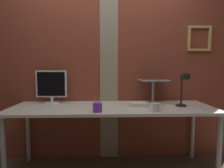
# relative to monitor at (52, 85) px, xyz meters

# --- Properties ---
(brick_wall_back) EXTENTS (3.47, 0.16, 2.62)m
(brick_wall_back) POSITION_rel_monitor_xyz_m (0.66, 0.18, 0.31)
(brick_wall_back) COLOR brown
(brick_wall_back) RESTS_ON ground_plane
(desk) EXTENTS (2.30, 0.70, 0.77)m
(desk) POSITION_rel_monitor_xyz_m (0.75, -0.23, -0.29)
(desk) COLOR silver
(desk) RESTS_ON ground_plane
(monitor) EXTENTS (0.38, 0.18, 0.41)m
(monitor) POSITION_rel_monitor_xyz_m (0.00, 0.00, 0.00)
(monitor) COLOR white
(monitor) RESTS_ON desk
(laptop_stand) EXTENTS (0.28, 0.22, 0.28)m
(laptop_stand) POSITION_rel_monitor_xyz_m (1.28, 0.00, -0.03)
(laptop_stand) COLOR gray
(laptop_stand) RESTS_ON desk
(laptop) EXTENTS (0.36, 0.30, 0.22)m
(laptop) POSITION_rel_monitor_xyz_m (1.28, 0.07, 0.11)
(laptop) COLOR #ADB2B7
(laptop) RESTS_ON laptop_stand
(desk_lamp) EXTENTS (0.12, 0.20, 0.38)m
(desk_lamp) POSITION_rel_monitor_xyz_m (1.55, -0.28, 0.02)
(desk_lamp) COLOR black
(desk_lamp) RESTS_ON desk
(pen_cup) EXTENTS (0.09, 0.09, 0.16)m
(pen_cup) POSITION_rel_monitor_xyz_m (0.59, -0.48, -0.17)
(pen_cup) COLOR purple
(pen_cup) RESTS_ON desk
(coffee_mug) EXTENTS (0.13, 0.09, 0.09)m
(coffee_mug) POSITION_rel_monitor_xyz_m (1.19, -0.48, -0.18)
(coffee_mug) COLOR silver
(coffee_mug) RESTS_ON desk
(paper_clutter_stack) EXTENTS (0.22, 0.16, 0.05)m
(paper_clutter_stack) POSITION_rel_monitor_xyz_m (1.05, -0.23, -0.20)
(paper_clutter_stack) COLOR silver
(paper_clutter_stack) RESTS_ON desk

